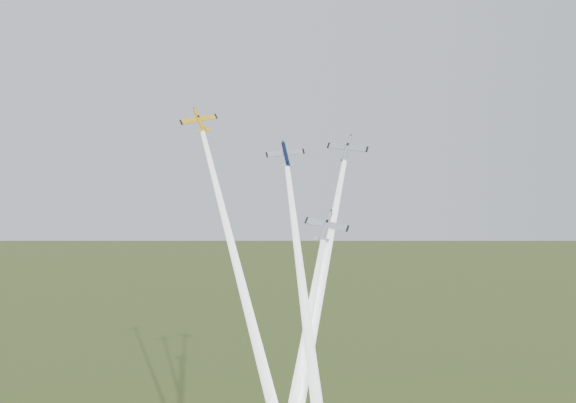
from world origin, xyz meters
The scene contains 7 objects.
plane_yellow centered at (-16.87, 6.37, 107.53)m, with size 7.64×7.58×1.20m, color yellow, non-canonical shape.
smoke_trail_yellow centered at (-7.61, -18.09, 75.86)m, with size 2.16×2.16×75.75m, color white, non-canonical shape.
plane_navy centered at (-0.17, -0.87, 100.70)m, with size 7.42×7.36×1.16m, color #0D163A, non-canonical shape.
smoke_trail_navy centered at (2.06, -22.78, 74.03)m, with size 2.16×2.16×62.78m, color white, non-canonical shape.
plane_silver_right centered at (11.95, 2.78, 101.88)m, with size 8.12×8.06×1.27m, color #ACB5BB, non-canonical shape.
smoke_trail_silver_right centered at (4.55, -17.33, 75.94)m, with size 2.16×2.16×60.90m, color white, non-canonical shape.
plane_silver_low centered at (6.52, -10.14, 87.75)m, with size 8.02×7.96×1.26m, color #B1BAC0, non-canonical shape.
Camera 1 is at (-6.78, -137.37, 97.70)m, focal length 45.00 mm.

